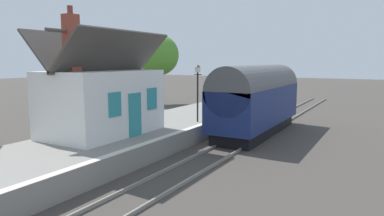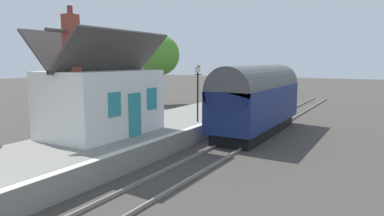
% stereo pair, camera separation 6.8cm
% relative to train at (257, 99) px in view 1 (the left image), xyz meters
% --- Properties ---
extents(ground_plane, '(160.00, 160.00, 0.00)m').
position_rel_train_xyz_m(ground_plane, '(-2.91, 0.90, -2.22)').
color(ground_plane, '#423D38').
extents(platform, '(32.00, 5.33, 0.96)m').
position_rel_train_xyz_m(platform, '(-2.91, 4.56, -1.74)').
color(platform, gray).
rests_on(platform, ground).
extents(platform_edge_coping, '(32.00, 0.36, 0.02)m').
position_rel_train_xyz_m(platform_edge_coping, '(-2.91, 2.08, -1.25)').
color(platform_edge_coping, beige).
rests_on(platform_edge_coping, platform).
extents(rail_near, '(52.00, 0.08, 0.14)m').
position_rel_train_xyz_m(rail_near, '(-2.91, -0.72, -2.15)').
color(rail_near, gray).
rests_on(rail_near, ground).
extents(rail_far, '(52.00, 0.08, 0.14)m').
position_rel_train_xyz_m(rail_far, '(-2.91, 0.72, -2.15)').
color(rail_far, gray).
rests_on(rail_far, ground).
extents(train, '(9.91, 2.73, 4.32)m').
position_rel_train_xyz_m(train, '(0.00, 0.00, 0.00)').
color(train, black).
rests_on(train, ground).
extents(station_building, '(6.20, 3.75, 6.01)m').
position_rel_train_xyz_m(station_building, '(-8.21, 5.19, 0.48)').
color(station_building, white).
rests_on(station_building, platform).
extents(bench_platform_end, '(1.41, 0.48, 0.88)m').
position_rel_train_xyz_m(bench_platform_end, '(5.13, 4.24, -0.78)').
color(bench_platform_end, '#26727F').
rests_on(bench_platform_end, platform).
extents(bench_mid_platform, '(1.40, 0.44, 0.88)m').
position_rel_train_xyz_m(bench_mid_platform, '(7.90, 3.94, -0.78)').
color(bench_mid_platform, '#26727F').
rests_on(bench_mid_platform, platform).
extents(planter_bench_right, '(0.59, 0.59, 0.92)m').
position_rel_train_xyz_m(planter_bench_right, '(3.76, 3.39, -0.77)').
color(planter_bench_right, black).
rests_on(planter_bench_right, platform).
extents(planter_edge_near, '(0.49, 0.49, 0.72)m').
position_rel_train_xyz_m(planter_edge_near, '(4.25, 4.93, -0.90)').
color(planter_edge_near, gray).
rests_on(planter_edge_near, platform).
extents(planter_corner_building, '(0.99, 0.32, 0.62)m').
position_rel_train_xyz_m(planter_corner_building, '(3.00, 4.51, -0.96)').
color(planter_corner_building, gray).
rests_on(planter_corner_building, platform).
extents(planter_edge_far, '(0.43, 0.43, 0.73)m').
position_rel_train_xyz_m(planter_edge_far, '(8.75, 5.11, -0.88)').
color(planter_edge_far, teal).
rests_on(planter_edge_far, platform).
extents(lamp_post_platform, '(0.32, 0.50, 3.41)m').
position_rel_train_xyz_m(lamp_post_platform, '(-2.86, 2.71, 1.14)').
color(lamp_post_platform, black).
rests_on(lamp_post_platform, platform).
extents(station_sign_board, '(0.96, 0.06, 1.57)m').
position_rel_train_xyz_m(station_sign_board, '(1.04, 2.64, -0.07)').
color(station_sign_board, black).
rests_on(station_sign_board, platform).
extents(tree_mid_background, '(4.59, 4.31, 7.37)m').
position_rel_train_xyz_m(tree_mid_background, '(9.45, 14.16, 2.97)').
color(tree_mid_background, '#4C3828').
rests_on(tree_mid_background, ground).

